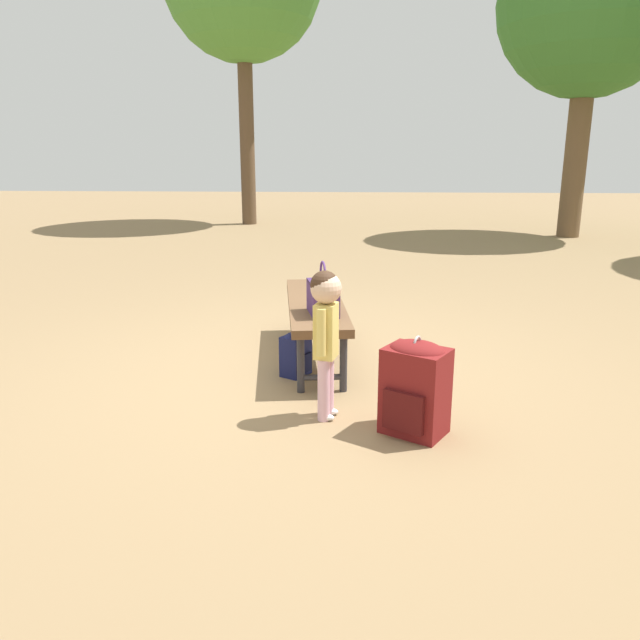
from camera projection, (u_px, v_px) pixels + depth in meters
name	position (u px, v px, depth m)	size (l,w,h in m)	color
ground_plane	(300.00, 375.00, 4.39)	(40.00, 40.00, 0.00)	#8C704C
park_bench	(315.00, 308.00, 4.66)	(1.64, 0.60, 0.45)	brown
handbag	(323.00, 296.00, 4.24)	(0.35, 0.25, 0.37)	#4C2D66
child_standing	(326.00, 322.00, 3.55)	(0.24, 0.18, 0.89)	#E5B2C6
backpack_large	(415.00, 385.00, 3.43)	(0.39, 0.42, 0.57)	maroon
backpack_small	(296.00, 353.00, 4.35)	(0.24, 0.23, 0.33)	#191E4C
tree_near	(592.00, 3.00, 10.41)	(3.15, 3.15, 5.54)	brown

